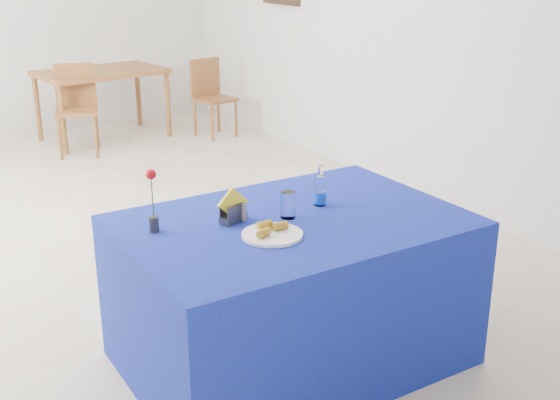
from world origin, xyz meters
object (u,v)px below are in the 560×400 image
at_px(blue_table, 292,291).
at_px(oak_table, 101,77).
at_px(water_bottle, 320,191).
at_px(plate, 272,235).
at_px(chair_bg_right, 211,92).
at_px(chair_bg_left, 76,102).

distance_m(blue_table, oak_table, 4.87).
xyz_separation_m(water_bottle, oak_table, (0.42, 4.72, -0.15)).
xyz_separation_m(plate, chair_bg_right, (1.90, 4.46, -0.28)).
bearing_deg(chair_bg_left, oak_table, 64.41).
xyz_separation_m(water_bottle, chair_bg_left, (0.02, 4.32, -0.31)).
height_order(plate, oak_table, plate).
bearing_deg(water_bottle, chair_bg_right, 70.73).
relative_size(plate, oak_table, 0.20).
relative_size(water_bottle, oak_table, 0.16).
bearing_deg(oak_table, plate, -99.56).
distance_m(plate, water_bottle, 0.48).
relative_size(plate, water_bottle, 1.28).
relative_size(water_bottle, chair_bg_right, 0.25).
bearing_deg(chair_bg_right, water_bottle, -119.09).
bearing_deg(chair_bg_right, plate, -122.83).
height_order(plate, water_bottle, water_bottle).
bearing_deg(oak_table, water_bottle, -95.08).
bearing_deg(chair_bg_left, blue_table, -73.99).
xyz_separation_m(plate, oak_table, (0.83, 4.95, -0.09)).
xyz_separation_m(plate, water_bottle, (0.41, 0.23, 0.06)).
distance_m(blue_table, chair_bg_right, 4.66).
relative_size(plate, blue_table, 0.17).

